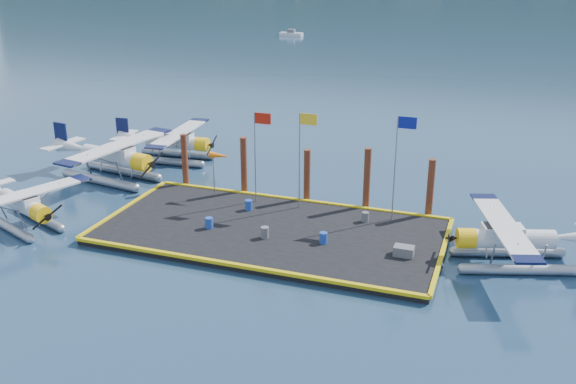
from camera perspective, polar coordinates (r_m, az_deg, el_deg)
name	(u,v)px	position (r m, az deg, el deg)	size (l,w,h in m)	color
ground	(271,235)	(38.27, -1.53, -3.84)	(4000.00, 4000.00, 0.00)	navy
dock	(271,232)	(38.19, -1.53, -3.56)	(20.00, 10.00, 0.40)	black
dock_bumpers	(271,227)	(38.07, -1.53, -3.16)	(20.25, 10.25, 0.18)	gold
seaplane_a	(23,207)	(42.02, -22.49, -1.23)	(7.91, 8.36, 3.03)	gray
seaplane_b	(114,159)	(48.41, -15.19, 2.81)	(9.59, 10.51, 3.71)	gray
seaplane_c	(176,144)	(51.97, -9.97, 4.21)	(8.33, 9.19, 3.26)	gray
seaplane_d	(508,242)	(36.07, 19.01, -4.19)	(8.40, 8.98, 3.21)	gray
drum_0	(249,205)	(40.79, -3.52, -1.16)	(0.47, 0.47, 0.66)	#1C3D9A
drum_1	(265,232)	(36.83, -2.07, -3.62)	(0.47, 0.47, 0.66)	#525256
drum_2	(323,238)	(36.22, 3.17, -4.09)	(0.46, 0.46, 0.64)	#1C3D9A
drum_3	(209,223)	(38.35, -7.03, -2.75)	(0.47, 0.47, 0.66)	#1C3D9A
drum_4	(365,217)	(39.27, 6.89, -2.21)	(0.43, 0.43, 0.61)	#525256
crate	(404,251)	(35.32, 10.26, -5.18)	(1.07, 0.72, 0.54)	#525256
flagpole_red	(258,143)	(40.85, -2.69, 4.33)	(1.14, 0.08, 6.00)	gray
flagpole_yellow	(303,146)	(39.83, 1.31, 4.09)	(1.14, 0.08, 6.20)	gray
flagpole_blue	(399,153)	(38.42, 9.85, 3.43)	(1.14, 0.08, 6.50)	gray
windsock	(219,157)	(42.26, -6.11, 3.14)	(1.40, 0.44, 3.12)	gray
piling_0	(185,162)	(45.51, -9.16, 2.65)	(0.44, 0.44, 4.00)	#421E12
piling_1	(244,167)	(43.58, -3.94, 2.20)	(0.44, 0.44, 4.20)	#421E12
piling_2	(307,177)	(42.14, 1.70, 1.30)	(0.44, 0.44, 3.80)	#421E12
piling_3	(367,181)	(41.09, 7.02, 1.00)	(0.44, 0.44, 4.30)	#421E12
piling_4	(430,190)	(40.55, 12.53, 0.15)	(0.44, 0.44, 4.00)	#421E12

